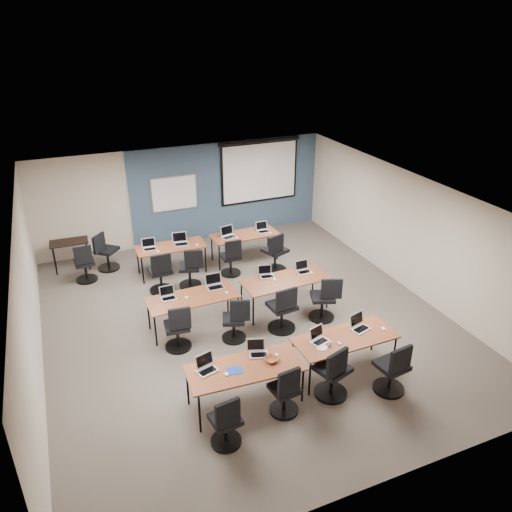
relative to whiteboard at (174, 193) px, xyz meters
name	(u,v)px	position (x,y,z in m)	size (l,w,h in m)	color
floor	(246,320)	(0.30, -4.43, -1.45)	(8.00, 9.00, 0.02)	#6B6354
ceiling	(245,198)	(0.30, -4.43, 1.25)	(8.00, 9.00, 0.02)	white
wall_back	(185,195)	(0.30, 0.07, -0.10)	(8.00, 0.04, 2.70)	beige
wall_front	(379,412)	(0.30, -8.93, -0.10)	(8.00, 0.04, 2.70)	beige
wall_left	(29,303)	(-3.70, -4.43, -0.10)	(0.04, 9.00, 2.70)	beige
wall_right	(409,232)	(4.30, -4.43, -0.10)	(0.04, 9.00, 2.70)	beige
blue_accent_panel	(228,189)	(1.55, 0.04, -0.10)	(5.50, 0.04, 2.70)	#3D5977
whiteboard	(174,193)	(0.00, 0.00, 0.00)	(1.28, 0.03, 0.98)	#A7A9AB
projector_screen	(260,168)	(2.50, -0.02, 0.44)	(2.40, 0.10, 1.82)	black
training_table_front_left	(245,369)	(-0.63, -6.73, -0.76)	(1.88, 0.78, 0.73)	brown
training_table_front_right	(345,339)	(1.28, -6.65, -0.76)	(1.82, 0.76, 0.73)	#A67342
training_table_mid_left	(193,299)	(-0.79, -4.28, -0.76)	(1.82, 0.76, 0.73)	olive
training_table_mid_right	(285,281)	(1.24, -4.34, -0.76)	(1.87, 0.78, 0.73)	olive
training_table_back_left	(171,248)	(-0.59, -1.74, -0.77)	(1.67, 0.70, 0.73)	olive
training_table_back_right	(245,236)	(1.33, -1.76, -0.77)	(1.71, 0.71, 0.73)	#A5653F
laptop_0	(206,366)	(-1.22, -6.55, -0.66)	(0.32, 0.27, 0.24)	silver
mouse_0	(227,374)	(-0.97, -6.79, -0.71)	(0.06, 0.10, 0.03)	white
task_chair_0	(226,425)	(-1.23, -7.47, -1.06)	(0.47, 0.47, 0.95)	black
laptop_1	(257,351)	(-0.31, -6.48, -0.66)	(0.31, 0.26, 0.24)	#ABACAF
mouse_1	(277,355)	(-0.04, -6.66, -0.71)	(0.06, 0.10, 0.03)	white
task_chair_1	(285,394)	(-0.14, -7.21, -1.06)	(0.47, 0.47, 0.96)	black
laptop_2	(319,338)	(0.80, -6.56, -0.66)	(0.31, 0.26, 0.23)	silver
mouse_2	(339,343)	(1.08, -6.78, -0.71)	(0.06, 0.10, 0.03)	white
task_chair_2	(333,376)	(0.75, -7.16, -1.02)	(0.58, 0.56, 1.04)	black
laptop_3	(359,325)	(1.66, -6.50, -0.66)	(0.34, 0.29, 0.26)	#B7B7B9
mouse_3	(383,329)	(2.04, -6.71, -0.71)	(0.07, 0.11, 0.04)	white
task_chair_3	(393,372)	(1.74, -7.45, -1.03)	(0.54, 0.54, 1.01)	black
laptop_4	(168,295)	(-1.24, -4.13, -0.66)	(0.30, 0.26, 0.23)	silver
mouse_4	(186,297)	(-0.91, -4.28, -0.71)	(0.06, 0.10, 0.04)	white
task_chair_4	(178,331)	(-1.26, -4.87, -1.04)	(0.51, 0.51, 0.99)	black
laptop_5	(215,284)	(-0.24, -4.06, -0.65)	(0.35, 0.30, 0.26)	silver
mouse_5	(226,292)	(-0.11, -4.40, -0.71)	(0.06, 0.09, 0.03)	white
task_chair_5	(235,323)	(-0.15, -5.01, -1.05)	(0.50, 0.48, 0.96)	black
laptop_6	(266,274)	(0.92, -4.05, -0.66)	(0.30, 0.25, 0.23)	silver
mouse_6	(275,280)	(1.02, -4.29, -0.71)	(0.07, 0.10, 0.04)	white
task_chair_6	(283,312)	(0.84, -5.07, -1.02)	(0.57, 0.57, 1.04)	black
laptop_7	(303,269)	(1.76, -4.17, -0.66)	(0.31, 0.27, 0.24)	#B7B7C1
mouse_7	(311,272)	(1.88, -4.30, -0.71)	(0.06, 0.10, 0.04)	white
task_chair_7	(324,302)	(1.82, -5.03, -1.03)	(0.56, 0.54, 1.01)	black
laptop_8	(149,246)	(-1.10, -1.69, -0.66)	(0.32, 0.28, 0.25)	#AEAEAE
mouse_8	(158,251)	(-0.94, -1.95, -0.71)	(0.06, 0.10, 0.04)	white
task_chair_8	(161,276)	(-1.05, -2.58, -1.02)	(0.56, 0.56, 1.04)	black
laptop_9	(181,241)	(-0.33, -1.70, -0.65)	(0.36, 0.31, 0.27)	silver
mouse_9	(197,245)	(0.02, -1.94, -0.71)	(0.07, 0.11, 0.04)	white
task_chair_9	(191,271)	(-0.36, -2.60, -1.04)	(0.54, 0.52, 1.00)	black
laptop_10	(228,234)	(0.89, -1.76, -0.65)	(0.36, 0.31, 0.27)	#A8A8B4
mouse_10	(237,238)	(1.07, -1.92, -0.71)	(0.06, 0.09, 0.03)	white
task_chair_10	(231,260)	(0.72, -2.41, -1.05)	(0.50, 0.50, 0.98)	black
laptop_11	(263,229)	(1.84, -1.76, -0.66)	(0.32, 0.27, 0.24)	silver
mouse_11	(270,233)	(1.98, -1.96, -0.71)	(0.06, 0.09, 0.03)	white
task_chair_11	(275,255)	(1.79, -2.66, -1.01)	(0.60, 0.58, 1.05)	black
blue_mousepad	(235,370)	(-0.82, -6.75, -0.72)	(0.24, 0.20, 0.01)	#163A9F
snack_bowl	(271,359)	(-0.18, -6.75, -0.69)	(0.24, 0.24, 0.06)	brown
snack_plate	(322,348)	(0.75, -6.77, -0.71)	(0.19, 0.19, 0.01)	white
coffee_cup	(330,344)	(0.92, -6.76, -0.68)	(0.05, 0.05, 0.05)	white
utility_table	(69,245)	(-2.86, -0.54, -0.79)	(0.91, 0.51, 0.75)	black
spare_chair_a	(106,254)	(-2.06, -0.93, -1.03)	(0.65, 0.54, 1.02)	black
spare_chair_b	(85,266)	(-2.60, -1.37, -1.04)	(0.50, 0.50, 0.99)	black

